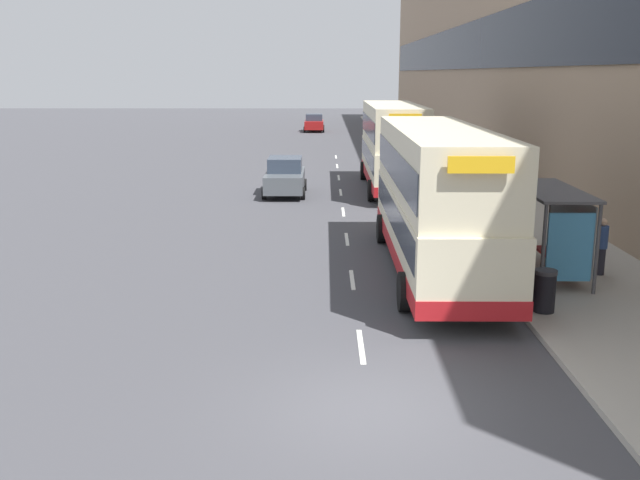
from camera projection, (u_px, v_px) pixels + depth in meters
ground_plane at (369, 410)px, 12.60m from camera, size 220.00×220.00×0.00m
pavement at (428, 157)px, 50.02m from camera, size 5.00×93.00×0.14m
terrace_facade at (492, 33)px, 48.08m from camera, size 3.10×93.00×16.94m
lane_mark_0 at (361, 346)px, 15.54m from camera, size 0.12×2.00×0.01m
lane_mark_1 at (352, 280)px, 20.55m from camera, size 0.12×2.00×0.01m
lane_mark_2 at (347, 239)px, 25.55m from camera, size 0.12×2.00×0.01m
lane_mark_3 at (343, 212)px, 30.56m from camera, size 0.12×2.00×0.01m
lane_mark_4 at (341, 192)px, 35.57m from camera, size 0.12×2.00×0.01m
lane_mark_5 at (339, 178)px, 40.57m from camera, size 0.12×2.00×0.01m
lane_mark_6 at (337, 166)px, 45.58m from camera, size 0.12×2.00×0.01m
lane_mark_7 at (336, 157)px, 50.58m from camera, size 0.12×2.00×0.01m
bus_shelter at (558, 217)px, 20.01m from camera, size 1.60×4.20×2.48m
double_decker_bus_near at (437, 197)px, 20.79m from camera, size 2.85×11.43×4.30m
double_decker_bus_ahead at (393, 145)px, 35.86m from camera, size 2.85×10.62×4.30m
car_0 at (314, 123)px, 72.29m from camera, size 2.08×4.01×1.77m
car_1 at (285, 177)px, 34.73m from camera, size 2.03×4.30×1.81m
pedestrian_at_shelter at (474, 211)px, 25.30m from camera, size 0.34×0.34×1.74m
pedestrian_1 at (519, 215)px, 24.42m from camera, size 0.36×0.36×1.83m
pedestrian_2 at (601, 246)px, 20.41m from camera, size 0.33×0.33×1.65m
litter_bin at (545, 291)px, 17.28m from camera, size 0.55×0.55×1.05m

